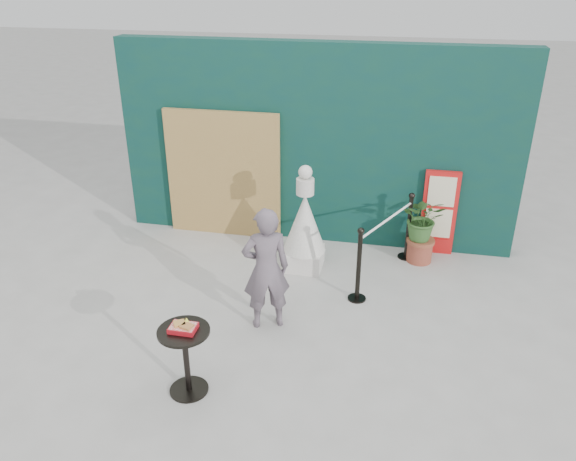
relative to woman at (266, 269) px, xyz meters
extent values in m
plane|color=#ADAAA5|center=(0.14, -0.61, -0.77)|extent=(60.00, 60.00, 0.00)
cube|color=#0A3031|center=(0.14, 2.54, 0.73)|extent=(6.00, 0.30, 3.00)
cube|color=tan|center=(-1.26, 2.33, 0.23)|extent=(1.80, 0.08, 2.00)
imported|color=#655661|center=(0.00, 0.00, 0.00)|extent=(0.66, 0.55, 1.53)
cube|color=red|center=(2.04, 2.35, -0.12)|extent=(0.50, 0.06, 1.30)
cube|color=beige|center=(2.04, 2.31, 0.23)|extent=(0.38, 0.02, 0.45)
cube|color=beige|center=(2.04, 2.31, -0.27)|extent=(0.38, 0.02, 0.45)
cube|color=red|center=(2.04, 2.31, -0.62)|extent=(0.38, 0.02, 0.18)
cube|color=silver|center=(0.18, 1.48, -0.63)|extent=(0.52, 0.52, 0.28)
cone|color=silver|center=(0.18, 1.48, -0.06)|extent=(0.60, 0.60, 0.85)
cylinder|color=silver|center=(0.18, 1.48, 0.48)|extent=(0.24, 0.24, 0.23)
sphere|color=white|center=(0.18, 1.48, 0.68)|extent=(0.19, 0.19, 0.19)
cylinder|color=black|center=(-0.50, -1.31, -0.76)|extent=(0.40, 0.40, 0.02)
cylinder|color=black|center=(-0.50, -1.31, -0.41)|extent=(0.06, 0.06, 0.72)
cylinder|color=black|center=(-0.50, -1.31, -0.03)|extent=(0.52, 0.52, 0.03)
cube|color=#AD121B|center=(-0.50, -1.31, 0.01)|extent=(0.26, 0.19, 0.05)
cube|color=red|center=(-0.50, -1.31, 0.04)|extent=(0.24, 0.17, 0.00)
cube|color=#D38D4D|center=(-0.54, -1.30, 0.05)|extent=(0.15, 0.14, 0.02)
cube|color=#C68048|center=(-0.45, -1.33, 0.05)|extent=(0.13, 0.13, 0.02)
cone|color=yellow|center=(-0.48, -1.26, 0.07)|extent=(0.06, 0.06, 0.06)
cylinder|color=brown|center=(1.80, 2.02, -0.62)|extent=(0.36, 0.36, 0.30)
cylinder|color=brown|center=(1.80, 2.02, -0.44)|extent=(0.41, 0.41, 0.05)
imported|color=#305926|center=(1.80, 2.02, -0.08)|extent=(0.60, 0.52, 0.67)
cylinder|color=black|center=(1.02, 0.79, -0.76)|extent=(0.24, 0.24, 0.02)
cylinder|color=black|center=(1.02, 0.79, -0.29)|extent=(0.06, 0.06, 0.96)
sphere|color=black|center=(1.02, 0.79, 0.22)|extent=(0.09, 0.09, 0.09)
cylinder|color=black|center=(1.62, 2.09, -0.76)|extent=(0.24, 0.24, 0.02)
cylinder|color=black|center=(1.62, 2.09, -0.29)|extent=(0.06, 0.06, 0.96)
sphere|color=black|center=(1.62, 2.09, 0.22)|extent=(0.09, 0.09, 0.09)
cylinder|color=white|center=(1.32, 1.44, 0.11)|extent=(0.63, 1.31, 0.03)
camera|label=1|loc=(1.43, -5.49, 3.23)|focal=35.00mm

